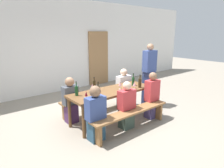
{
  "coord_description": "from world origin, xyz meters",
  "views": [
    {
      "loc": [
        -2.75,
        -3.37,
        2.06
      ],
      "look_at": [
        0.0,
        0.0,
        0.9
      ],
      "focal_mm": 31.09,
      "sensor_mm": 36.0,
      "label": 1
    }
  ],
  "objects_px": {
    "tasting_table": "(112,94)",
    "wine_bottle_4": "(98,91)",
    "wine_glass_1": "(120,84)",
    "wine_glass_3": "(92,86)",
    "wine_bottle_0": "(140,83)",
    "wine_bottle_3": "(94,85)",
    "wine_glass_2": "(86,94)",
    "seated_guest_near_0": "(96,115)",
    "bench_far": "(96,99)",
    "wooden_door": "(99,58)",
    "seated_guest_far_1": "(124,89)",
    "seated_guest_near_1": "(127,107)",
    "wine_bottle_2": "(133,81)",
    "wine_glass_0": "(134,84)",
    "wine_bottle_1": "(77,91)",
    "seated_guest_far_0": "(71,101)",
    "seated_guest_near_2": "(152,96)",
    "bench_near": "(131,115)",
    "standing_host": "(149,76)"
  },
  "relations": [
    {
      "from": "seated_guest_near_2",
      "to": "tasting_table",
      "type": "bearing_deg",
      "value": 58.71
    },
    {
      "from": "wine_glass_0",
      "to": "seated_guest_near_0",
      "type": "bearing_deg",
      "value": -169.03
    },
    {
      "from": "wine_bottle_1",
      "to": "seated_guest_far_0",
      "type": "distance_m",
      "value": 0.48
    },
    {
      "from": "tasting_table",
      "to": "standing_host",
      "type": "relative_size",
      "value": 1.19
    },
    {
      "from": "wine_bottle_2",
      "to": "seated_guest_near_1",
      "type": "relative_size",
      "value": 0.3
    },
    {
      "from": "wine_bottle_2",
      "to": "wooden_door",
      "type": "bearing_deg",
      "value": 70.34
    },
    {
      "from": "tasting_table",
      "to": "seated_guest_near_2",
      "type": "height_order",
      "value": "seated_guest_near_2"
    },
    {
      "from": "seated_guest_near_2",
      "to": "wine_bottle_4",
      "type": "bearing_deg",
      "value": 77.8
    },
    {
      "from": "wine_bottle_0",
      "to": "wine_bottle_3",
      "type": "relative_size",
      "value": 1.05
    },
    {
      "from": "wine_glass_2",
      "to": "wine_glass_3",
      "type": "relative_size",
      "value": 1.02
    },
    {
      "from": "wine_bottle_3",
      "to": "seated_guest_near_0",
      "type": "xyz_separation_m",
      "value": [
        -0.51,
        -0.79,
        -0.34
      ]
    },
    {
      "from": "wine_glass_1",
      "to": "wine_glass_3",
      "type": "xyz_separation_m",
      "value": [
        -0.59,
        0.28,
        -0.0
      ]
    },
    {
      "from": "standing_host",
      "to": "wine_glass_1",
      "type": "bearing_deg",
      "value": 8.65
    },
    {
      "from": "wine_glass_2",
      "to": "seated_guest_near_0",
      "type": "bearing_deg",
      "value": -89.34
    },
    {
      "from": "bench_near",
      "to": "seated_guest_far_0",
      "type": "height_order",
      "value": "seated_guest_far_0"
    },
    {
      "from": "wine_bottle_4",
      "to": "standing_host",
      "type": "height_order",
      "value": "standing_host"
    },
    {
      "from": "bench_far",
      "to": "wine_bottle_4",
      "type": "bearing_deg",
      "value": -121.83
    },
    {
      "from": "tasting_table",
      "to": "wine_bottle_2",
      "type": "distance_m",
      "value": 0.71
    },
    {
      "from": "wine_glass_1",
      "to": "wine_glass_2",
      "type": "xyz_separation_m",
      "value": [
        -1.02,
        -0.14,
        -0.0
      ]
    },
    {
      "from": "tasting_table",
      "to": "wine_bottle_4",
      "type": "bearing_deg",
      "value": -158.64
    },
    {
      "from": "wine_glass_1",
      "to": "wine_bottle_0",
      "type": "bearing_deg",
      "value": -22.9
    },
    {
      "from": "bench_near",
      "to": "bench_far",
      "type": "relative_size",
      "value": 1.0
    },
    {
      "from": "wine_bottle_4",
      "to": "wine_glass_0",
      "type": "distance_m",
      "value": 1.02
    },
    {
      "from": "wooden_door",
      "to": "seated_guest_far_1",
      "type": "height_order",
      "value": "wooden_door"
    },
    {
      "from": "tasting_table",
      "to": "wine_glass_2",
      "type": "distance_m",
      "value": 0.87
    },
    {
      "from": "seated_guest_near_0",
      "to": "wine_bottle_0",
      "type": "bearing_deg",
      "value": -80.37
    },
    {
      "from": "wine_glass_1",
      "to": "standing_host",
      "type": "relative_size",
      "value": 0.1
    },
    {
      "from": "bench_near",
      "to": "wine_glass_0",
      "type": "height_order",
      "value": "wine_glass_0"
    },
    {
      "from": "wine_glass_1",
      "to": "seated_guest_near_2",
      "type": "relative_size",
      "value": 0.15
    },
    {
      "from": "wine_glass_3",
      "to": "seated_guest_near_1",
      "type": "distance_m",
      "value": 0.91
    },
    {
      "from": "wine_bottle_0",
      "to": "bench_far",
      "type": "bearing_deg",
      "value": 126.13
    },
    {
      "from": "bench_near",
      "to": "bench_far",
      "type": "xyz_separation_m",
      "value": [
        0.0,
        1.32,
        0.0
      ]
    },
    {
      "from": "wine_bottle_1",
      "to": "wine_glass_0",
      "type": "height_order",
      "value": "wine_bottle_1"
    },
    {
      "from": "wine_bottle_1",
      "to": "seated_guest_near_2",
      "type": "relative_size",
      "value": 0.27
    },
    {
      "from": "tasting_table",
      "to": "bench_far",
      "type": "distance_m",
      "value": 0.73
    },
    {
      "from": "wine_bottle_1",
      "to": "wine_glass_1",
      "type": "height_order",
      "value": "wine_bottle_1"
    },
    {
      "from": "wine_glass_2",
      "to": "seated_guest_far_1",
      "type": "relative_size",
      "value": 0.17
    },
    {
      "from": "wine_bottle_3",
      "to": "wine_glass_1",
      "type": "xyz_separation_m",
      "value": [
        0.51,
        -0.34,
        0.01
      ]
    },
    {
      "from": "wine_glass_0",
      "to": "bench_near",
      "type": "bearing_deg",
      "value": -139.79
    },
    {
      "from": "wooden_door",
      "to": "tasting_table",
      "type": "relative_size",
      "value": 1.0
    },
    {
      "from": "seated_guest_far_1",
      "to": "bench_near",
      "type": "bearing_deg",
      "value": -35.64
    },
    {
      "from": "wine_glass_0",
      "to": "wine_bottle_2",
      "type": "bearing_deg",
      "value": 49.57
    },
    {
      "from": "bench_far",
      "to": "seated_guest_near_0",
      "type": "bearing_deg",
      "value": -125.07
    },
    {
      "from": "bench_near",
      "to": "seated_guest_near_1",
      "type": "distance_m",
      "value": 0.21
    },
    {
      "from": "wooden_door",
      "to": "bench_near",
      "type": "distance_m",
      "value": 4.12
    },
    {
      "from": "wine_bottle_1",
      "to": "seated_guest_far_1",
      "type": "relative_size",
      "value": 0.29
    },
    {
      "from": "wine_bottle_1",
      "to": "wine_bottle_0",
      "type": "bearing_deg",
      "value": -15.73
    },
    {
      "from": "tasting_table",
      "to": "wine_bottle_0",
      "type": "distance_m",
      "value": 0.75
    },
    {
      "from": "wine_glass_1",
      "to": "wine_bottle_4",
      "type": "bearing_deg",
      "value": -168.26
    },
    {
      "from": "wine_bottle_2",
      "to": "wine_glass_0",
      "type": "distance_m",
      "value": 0.32
    }
  ]
}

